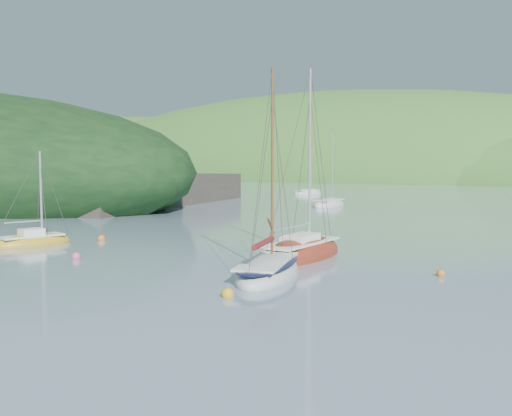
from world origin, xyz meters
The scene contains 8 objects.
ground centered at (0.00, 0.00, 0.00)m, with size 700.00×700.00×0.00m, color gray.
shoreline_hills centered at (-9.66, 172.42, 0.00)m, with size 690.00×135.00×56.00m.
daysailer_white centered at (4.61, 3.43, 0.22)m, with size 3.96×6.86×9.94m.
sloop_red centered at (3.82, 8.49, 0.21)m, with size 2.85×7.42×10.82m.
sailboat_yellow centered at (-12.51, 4.63, 0.16)m, with size 3.10×5.06×6.28m.
distant_sloop_a centered at (-9.31, 43.07, 0.16)m, with size 2.68×6.62×9.26m.
distant_sloop_c centered at (-22.27, 65.07, 0.16)m, with size 3.93×6.37×8.57m.
mooring_buoys centered at (-1.90, 4.01, 0.12)m, with size 22.10×9.52×0.50m.
Camera 1 is at (16.73, -18.34, 4.98)m, focal length 40.00 mm.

